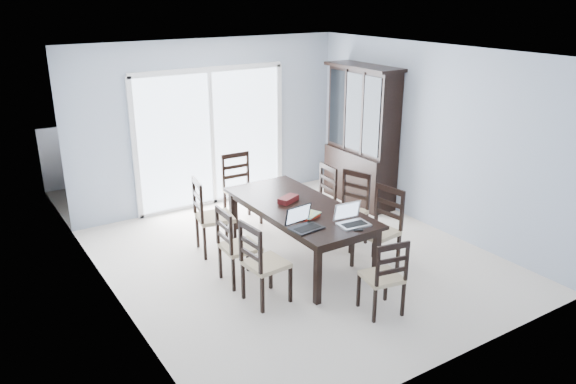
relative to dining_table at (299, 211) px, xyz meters
The scene contains 24 objects.
floor 0.67m from the dining_table, ahead, with size 5.00×5.00×0.00m, color silver.
ceiling 1.93m from the dining_table, ahead, with size 5.00×5.00×0.00m, color white.
back_wall 2.58m from the dining_table, 90.00° to the left, with size 4.50×0.02×2.60m, color #9FACBE.
wall_left 2.34m from the dining_table, behind, with size 0.02×5.00×2.60m, color #9FACBE.
wall_right 2.34m from the dining_table, ahead, with size 0.02×5.00×2.60m, color #9FACBE.
balcony 3.57m from the dining_table, 90.00° to the left, with size 4.50×2.00×0.10m, color gray.
railing 4.50m from the dining_table, 90.00° to the left, with size 4.50×0.06×1.10m, color #99999E.
dining_table is the anchor object (origin of this frame).
china_hutch 2.41m from the dining_table, 31.71° to the left, with size 0.50×1.38×2.20m.
sliding_door 2.51m from the dining_table, 90.00° to the left, with size 2.52×0.05×2.18m.
chair_left_near 1.15m from the dining_table, 145.71° to the right, with size 0.46×0.45×1.11m.
chair_left_mid 0.98m from the dining_table, behind, with size 0.43×0.42×1.08m.
chair_left_far 1.20m from the dining_table, 136.58° to the left, with size 0.53×0.52×1.18m.
chair_right_near 1.04m from the dining_table, 40.66° to the right, with size 0.51×0.49×1.18m.
chair_right_mid 0.90m from the dining_table, ahead, with size 0.56×0.55×1.14m.
chair_right_far 1.01m from the dining_table, 37.80° to the left, with size 0.45×0.44×1.11m.
chair_end_near 1.58m from the dining_table, 88.41° to the right, with size 0.44×0.45×1.01m.
chair_end_far 1.59m from the dining_table, 89.87° to the left, with size 0.46×0.47×1.18m.
laptop_dark 0.75m from the dining_table, 117.20° to the right, with size 0.38×0.29×0.25m.
laptop_silver 0.88m from the dining_table, 78.36° to the right, with size 0.37×0.27×0.24m.
book_stack 0.41m from the dining_table, 108.69° to the right, with size 0.33×0.30×0.04m.
cell_phone 1.01m from the dining_table, 82.76° to the right, with size 0.10×0.05×0.01m, color black.
game_box 0.21m from the dining_table, 105.18° to the left, with size 0.28×0.14×0.07m, color #430D0E.
hot_tub 3.65m from the dining_table, 99.94° to the left, with size 1.94×1.76×0.95m.
Camera 1 is at (-3.62, -5.39, 3.27)m, focal length 35.00 mm.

